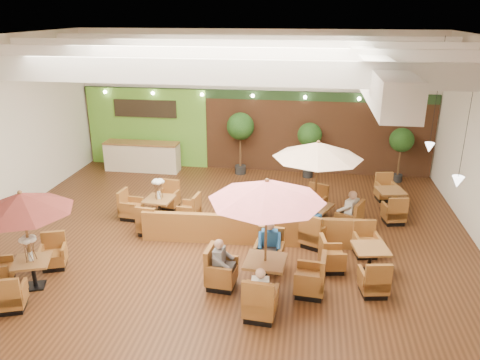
% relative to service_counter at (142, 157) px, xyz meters
% --- Properties ---
extents(room, '(14.04, 14.00, 5.52)m').
position_rel_service_counter_xyz_m(room, '(4.65, -3.88, 3.05)').
color(room, '#381E0F').
rests_on(room, ground).
extents(service_counter, '(3.00, 0.75, 1.18)m').
position_rel_service_counter_xyz_m(service_counter, '(0.00, 0.00, 0.00)').
color(service_counter, beige).
rests_on(service_counter, ground).
extents(booth_divider, '(6.23, 0.53, 0.86)m').
position_rel_service_counter_xyz_m(booth_divider, '(5.21, -5.65, -0.15)').
color(booth_divider, brown).
rests_on(booth_divider, ground).
extents(table_0, '(2.40, 2.54, 2.45)m').
position_rel_service_counter_xyz_m(table_0, '(0.35, -8.56, 1.17)').
color(table_0, brown).
rests_on(table_0, ground).
extents(table_1, '(2.77, 2.77, 2.80)m').
position_rel_service_counter_xyz_m(table_1, '(5.79, -7.90, 1.31)').
color(table_1, brown).
rests_on(table_1, ground).
extents(table_2, '(2.90, 2.90, 2.76)m').
position_rel_service_counter_xyz_m(table_2, '(6.89, -4.49, 1.29)').
color(table_2, brown).
rests_on(table_2, ground).
extents(table_3, '(2.53, 2.53, 1.52)m').
position_rel_service_counter_xyz_m(table_3, '(2.18, -4.54, -0.16)').
color(table_3, brown).
rests_on(table_3, ground).
extents(table_4, '(1.74, 2.52, 0.91)m').
position_rel_service_counter_xyz_m(table_4, '(8.00, -6.75, -0.24)').
color(table_4, brown).
rests_on(table_4, ground).
extents(table_5, '(0.98, 2.57, 0.93)m').
position_rel_service_counter_xyz_m(table_5, '(9.31, -2.71, -0.23)').
color(table_5, brown).
rests_on(table_5, ground).
extents(topiary_0, '(1.06, 1.06, 2.46)m').
position_rel_service_counter_xyz_m(topiary_0, '(3.98, 0.20, 1.25)').
color(topiary_0, black).
rests_on(topiary_0, ground).
extents(topiary_1, '(0.93, 0.93, 2.16)m').
position_rel_service_counter_xyz_m(topiary_1, '(6.65, 0.20, 1.03)').
color(topiary_1, black).
rests_on(topiary_1, ground).
extents(topiary_2, '(0.90, 0.90, 2.08)m').
position_rel_service_counter_xyz_m(topiary_2, '(10.02, 0.20, 0.97)').
color(topiary_2, black).
rests_on(topiary_2, ground).
extents(diner_0, '(0.38, 0.31, 0.76)m').
position_rel_service_counter_xyz_m(diner_0, '(5.79, -8.92, 0.16)').
color(diner_0, white).
rests_on(diner_0, ground).
extents(diner_1, '(0.41, 0.34, 0.82)m').
position_rel_service_counter_xyz_m(diner_1, '(5.79, -6.87, 0.18)').
color(diner_1, '#215593').
rests_on(diner_1, ground).
extents(diner_2, '(0.33, 0.40, 0.78)m').
position_rel_service_counter_xyz_m(diner_2, '(4.76, -7.90, 0.17)').
color(diner_2, slate).
rests_on(diner_2, ground).
extents(diner_3, '(0.43, 0.42, 0.76)m').
position_rel_service_counter_xyz_m(diner_3, '(6.89, -5.51, 0.16)').
color(diner_3, '#215593').
rests_on(diner_3, ground).
extents(diner_4, '(0.48, 0.49, 0.86)m').
position_rel_service_counter_xyz_m(diner_4, '(7.91, -4.49, 0.20)').
color(diner_4, white).
rests_on(diner_4, ground).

